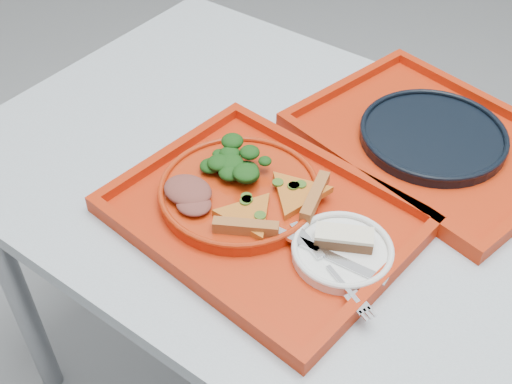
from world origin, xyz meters
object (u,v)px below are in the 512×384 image
tray_main (263,217)px  dinner_plate (239,193)px  navy_plate (433,137)px  tray_far (431,143)px  dessert_bar (344,238)px

tray_main → dinner_plate: dinner_plate is taller
navy_plate → dinner_plate: bearing=-120.2°
tray_main → tray_far: same height
dinner_plate → dessert_bar: (0.19, 0.00, 0.02)m
tray_main → dinner_plate: 0.06m
dinner_plate → navy_plate: (0.19, 0.32, -0.00)m
navy_plate → tray_far: bearing=0.0°
dinner_plate → tray_far: bearing=59.8°
tray_main → dessert_bar: bearing=10.2°
dessert_bar → tray_main: bearing=156.9°
dinner_plate → navy_plate: bearing=59.8°
dinner_plate → dessert_bar: dessert_bar is taller
tray_far → tray_main: bearing=-99.2°
tray_main → dessert_bar: size_ratio=4.89×
dessert_bar → tray_far: bearing=63.3°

